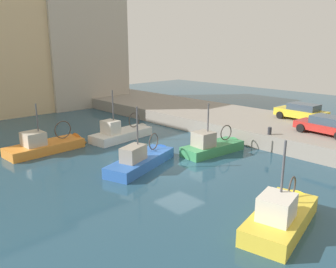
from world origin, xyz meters
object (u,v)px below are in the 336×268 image
fishing_boat_white (125,137)px  fishing_boat_yellow (282,221)px  fishing_boat_blue (144,163)px  mooring_bollard_mid (270,131)px  parked_car_red (327,125)px  fishing_boat_orange (50,149)px  parked_car_yellow (302,112)px  fishing_boat_green (215,150)px

fishing_boat_white → fishing_boat_yellow: bearing=-102.0°
fishing_boat_blue → mooring_bollard_mid: size_ratio=12.14×
fishing_boat_white → parked_car_red: fishing_boat_white is taller
fishing_boat_orange → parked_car_yellow: fishing_boat_orange is taller
fishing_boat_yellow → mooring_bollard_mid: fishing_boat_yellow is taller
fishing_boat_green → parked_car_red: 8.43m
fishing_boat_yellow → fishing_boat_orange: size_ratio=0.94×
fishing_boat_green → mooring_bollard_mid: 4.26m
fishing_boat_yellow → mooring_bollard_mid: size_ratio=10.89×
fishing_boat_blue → parked_car_red: 13.79m
fishing_boat_green → mooring_bollard_mid: (3.27, -2.39, 1.31)m
fishing_boat_white → mooring_bollard_mid: size_ratio=11.56×
parked_car_yellow → fishing_boat_blue: bearing=168.8°
parked_car_yellow → mooring_bollard_mid: bearing=-173.4°
fishing_boat_orange → mooring_bollard_mid: 16.28m
fishing_boat_white → parked_car_red: (8.89, -12.92, 1.77)m
fishing_boat_yellow → fishing_boat_white: 16.64m
fishing_boat_yellow → fishing_boat_white: fishing_boat_white is taller
fishing_boat_orange → parked_car_red: (15.00, -13.88, 1.76)m
fishing_boat_yellow → parked_car_red: 12.91m
fishing_boat_yellow → fishing_boat_orange: 17.43m
parked_car_yellow → mooring_bollard_mid: parked_car_yellow is taller
fishing_boat_green → fishing_boat_blue: bearing=166.0°
fishing_boat_blue → fishing_boat_orange: bearing=112.7°
fishing_boat_blue → fishing_boat_orange: 7.85m
parked_car_yellow → mooring_bollard_mid: size_ratio=8.04×
fishing_boat_white → fishing_boat_orange: size_ratio=1.00×
fishing_boat_white → parked_car_red: 15.78m
fishing_boat_yellow → mooring_bollard_mid: bearing=33.8°
fishing_boat_blue → fishing_boat_yellow: size_ratio=1.11×
fishing_boat_blue → fishing_boat_white: bearing=63.9°
mooring_bollard_mid → fishing_boat_white: bearing=119.9°
fishing_boat_yellow → parked_car_yellow: fishing_boat_yellow is taller
fishing_boat_orange → mooring_bollard_mid: bearing=-42.8°
fishing_boat_blue → mooring_bollard_mid: fishing_boat_blue is taller
fishing_boat_white → parked_car_yellow: size_ratio=1.44×
fishing_boat_white → mooring_bollard_mid: 11.70m
fishing_boat_orange → fishing_boat_yellow: bearing=-81.3°
fishing_boat_yellow → parked_car_yellow: bearing=23.8°
fishing_boat_orange → fishing_boat_white: bearing=-8.9°
fishing_boat_yellow → parked_car_red: size_ratio=1.35×
mooring_bollard_mid → fishing_boat_blue: bearing=156.8°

